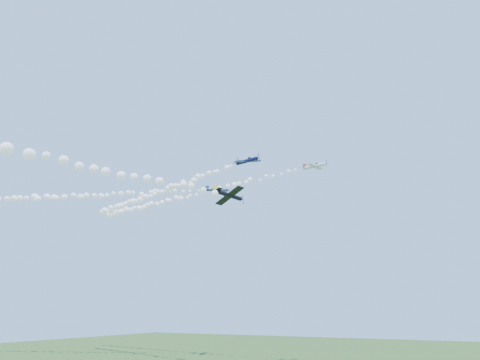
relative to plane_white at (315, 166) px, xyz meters
The scene contains 8 objects.
plane_white is the anchor object (origin of this frame).
smoke_trail_white 44.30m from the plane_white, behind, with size 83.47×15.39×2.93m, color white, non-canonical shape.
plane_navy 20.13m from the plane_white, 122.62° to the right, with size 7.50×7.67×2.70m.
smoke_trail_navy 46.04m from the plane_white, behind, with size 65.29×21.35×2.93m, color white, non-canonical shape.
plane_grey 32.32m from the plane_white, behind, with size 7.44×7.85×2.71m.
smoke_trail_grey 69.39m from the plane_white, behind, with size 69.52×28.86×3.36m, color white, non-canonical shape.
plane_black 26.78m from the plane_white, 124.29° to the right, with size 8.31×7.90×3.14m.
smoke_trail_black 65.48m from the plane_white, 117.85° to the right, with size 32.58×69.57×3.26m, color white, non-canonical shape.
Camera 1 is at (49.10, -91.09, 13.04)m, focal length 30.00 mm.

